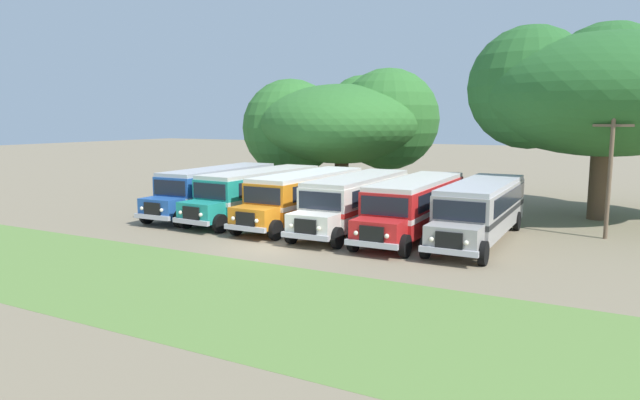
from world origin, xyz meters
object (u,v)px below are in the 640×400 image
(parked_bus_slot_3, at_px, (356,199))
(parked_bus_slot_4, at_px, (415,204))
(parked_bus_slot_0, at_px, (217,188))
(secondary_tree, at_px, (609,92))
(parked_bus_slot_5, at_px, (481,208))
(broad_shade_tree, at_px, (343,123))
(utility_pole, at_px, (610,172))
(parked_bus_slot_1, at_px, (259,191))
(parked_bus_slot_2, at_px, (306,195))

(parked_bus_slot_3, xyz_separation_m, parked_bus_slot_4, (3.31, -0.09, 0.00))
(parked_bus_slot_0, bearing_deg, parked_bus_slot_4, 85.93)
(parked_bus_slot_3, bearing_deg, secondary_tree, 130.56)
(parked_bus_slot_5, relative_size, broad_shade_tree, 0.74)
(broad_shade_tree, bearing_deg, utility_pole, -25.30)
(broad_shade_tree, bearing_deg, parked_bus_slot_0, -104.20)
(parked_bus_slot_1, height_order, utility_pole, utility_pole)
(broad_shade_tree, relative_size, secondary_tree, 0.92)
(parked_bus_slot_1, xyz_separation_m, secondary_tree, (18.08, 9.90, 5.83))
(parked_bus_slot_2, bearing_deg, broad_shade_tree, -162.92)
(parked_bus_slot_0, distance_m, broad_shade_tree, 12.85)
(parked_bus_slot_4, bearing_deg, parked_bus_slot_1, -93.44)
(parked_bus_slot_1, bearing_deg, utility_pole, 101.89)
(parked_bus_slot_4, xyz_separation_m, secondary_tree, (8.16, 10.35, 5.83))
(parked_bus_slot_2, bearing_deg, utility_pole, 102.38)
(parked_bus_slot_2, bearing_deg, parked_bus_slot_1, -90.89)
(parked_bus_slot_0, height_order, secondary_tree, secondary_tree)
(parked_bus_slot_2, xyz_separation_m, parked_bus_slot_3, (3.31, -0.27, 0.00))
(parked_bus_slot_2, height_order, utility_pole, utility_pole)
(parked_bus_slot_3, xyz_separation_m, secondary_tree, (11.47, 10.26, 5.83))
(utility_pole, bearing_deg, parked_bus_slot_4, -157.93)
(parked_bus_slot_3, bearing_deg, parked_bus_slot_2, -95.84)
(parked_bus_slot_0, distance_m, utility_pole, 22.06)
(parked_bus_slot_2, xyz_separation_m, parked_bus_slot_5, (9.87, -0.06, 0.00))
(parked_bus_slot_4, distance_m, parked_bus_slot_5, 3.27)
(parked_bus_slot_0, bearing_deg, parked_bus_slot_3, 85.64)
(parked_bus_slot_3, relative_size, parked_bus_slot_4, 1.00)
(parked_bus_slot_2, distance_m, utility_pole, 15.68)
(parked_bus_slot_3, distance_m, utility_pole, 12.55)
(parked_bus_slot_5, xyz_separation_m, secondary_tree, (4.91, 10.06, 5.83))
(parked_bus_slot_0, relative_size, parked_bus_slot_5, 1.00)
(parked_bus_slot_2, xyz_separation_m, secondary_tree, (14.78, 9.99, 5.83))
(parked_bus_slot_5, distance_m, broad_shade_tree, 18.50)
(secondary_tree, bearing_deg, parked_bus_slot_2, -145.93)
(parked_bus_slot_4, xyz_separation_m, parked_bus_slot_5, (3.26, 0.29, 0.00))
(parked_bus_slot_0, xyz_separation_m, broad_shade_tree, (3.00, 11.84, 4.01))
(parked_bus_slot_4, bearing_deg, parked_bus_slot_3, -92.37)
(parked_bus_slot_4, height_order, utility_pole, utility_pole)
(parked_bus_slot_1, relative_size, utility_pole, 1.77)
(parked_bus_slot_2, distance_m, parked_bus_slot_3, 3.32)
(secondary_tree, bearing_deg, parked_bus_slot_5, -116.01)
(parked_bus_slot_3, bearing_deg, parked_bus_slot_4, 87.25)
(parked_bus_slot_4, distance_m, secondary_tree, 14.41)
(parked_bus_slot_1, relative_size, parked_bus_slot_3, 1.00)
(secondary_tree, relative_size, utility_pole, 2.60)
(parked_bus_slot_0, xyz_separation_m, parked_bus_slot_4, (13.15, -0.55, 0.00))
(parked_bus_slot_0, relative_size, utility_pole, 1.77)
(broad_shade_tree, bearing_deg, parked_bus_slot_4, -50.67)
(parked_bus_slot_1, height_order, parked_bus_slot_5, same)
(parked_bus_slot_3, bearing_deg, utility_pole, 104.71)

